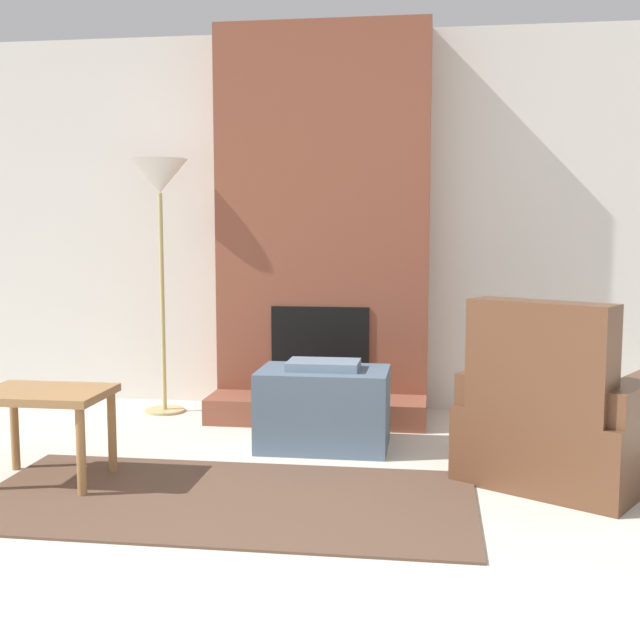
# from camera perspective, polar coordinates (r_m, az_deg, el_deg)

# --- Properties ---
(ground_plane) EXTENTS (24.00, 24.00, 0.00)m
(ground_plane) POSITION_cam_1_polar(r_m,az_deg,el_deg) (2.75, -9.14, -20.91)
(ground_plane) COLOR beige
(wall_back) EXTENTS (7.08, 0.06, 2.60)m
(wall_back) POSITION_cam_1_polar(r_m,az_deg,el_deg) (5.68, 0.53, 6.92)
(wall_back) COLOR silver
(wall_back) RESTS_ON ground_plane
(fireplace) EXTENTS (1.43, 0.72, 2.60)m
(fireplace) POSITION_cam_1_polar(r_m,az_deg,el_deg) (5.45, 0.22, 6.05)
(fireplace) COLOR brown
(fireplace) RESTS_ON ground_plane
(ottoman) EXTENTS (0.74, 0.48, 0.51)m
(ottoman) POSITION_cam_1_polar(r_m,az_deg,el_deg) (4.65, 0.26, -6.21)
(ottoman) COLOR slate
(ottoman) RESTS_ON ground_plane
(armchair) EXTENTS (1.17, 1.18, 0.93)m
(armchair) POSITION_cam_1_polar(r_m,az_deg,el_deg) (4.21, 16.64, -7.32)
(armchair) COLOR brown
(armchair) RESTS_ON ground_plane
(side_table) EXTENTS (0.62, 0.45, 0.47)m
(side_table) POSITION_cam_1_polar(r_m,az_deg,el_deg) (4.21, -19.00, -5.72)
(side_table) COLOR #9E7042
(side_table) RESTS_ON ground_plane
(floor_lamp_left) EXTENTS (0.38, 0.38, 1.72)m
(floor_lamp_left) POSITION_cam_1_polar(r_m,az_deg,el_deg) (5.55, -11.32, 9.03)
(floor_lamp_left) COLOR tan
(floor_lamp_left) RESTS_ON ground_plane
(area_rug) EXTENTS (2.32, 1.14, 0.01)m
(area_rug) POSITION_cam_1_polar(r_m,az_deg,el_deg) (3.85, -6.76, -12.55)
(area_rug) COLOR brown
(area_rug) RESTS_ON ground_plane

